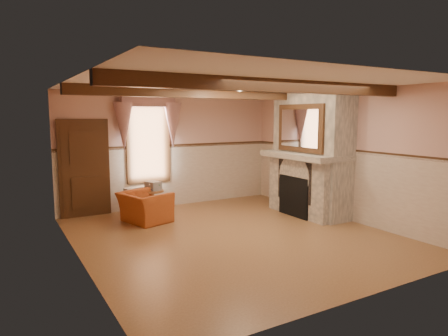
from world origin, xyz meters
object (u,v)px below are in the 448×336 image
bowl (300,150)px  oil_lamp (292,145)px  radiator (139,200)px  mantel_clock (283,146)px  armchair (145,207)px  side_table (153,202)px

bowl → oil_lamp: oil_lamp is taller
bowl → radiator: bearing=149.2°
mantel_clock → oil_lamp: size_ratio=0.86×
mantel_clock → oil_lamp: bearing=-90.0°
armchair → oil_lamp: 3.66m
side_table → oil_lamp: 3.50m
side_table → mantel_clock: size_ratio=2.29×
mantel_clock → oil_lamp: oil_lamp is taller
oil_lamp → armchair: bearing=168.0°
mantel_clock → oil_lamp: (0.00, -0.33, 0.04)m
side_table → bowl: bowl is taller
radiator → mantel_clock: mantel_clock is taller
armchair → mantel_clock: 3.59m
armchair → side_table: size_ratio=1.79×
radiator → bowl: bowl is taller
radiator → mantel_clock: (3.19, -1.30, 1.22)m
bowl → oil_lamp: bearing=90.0°
armchair → side_table: bearing=-49.5°
radiator → bowl: size_ratio=1.83×
oil_lamp → mantel_clock: bearing=90.0°
armchair → radiator: size_ratio=1.41×
bowl → oil_lamp: (0.00, 0.28, 0.09)m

